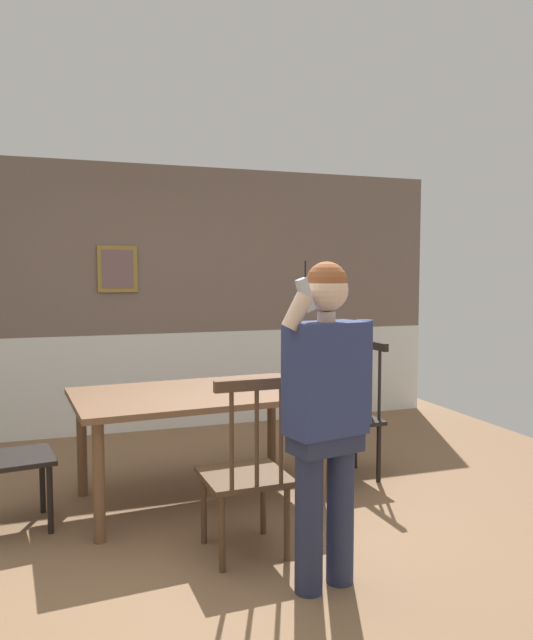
# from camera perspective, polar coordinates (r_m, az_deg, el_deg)

# --- Properties ---
(ground_plane) EXTENTS (7.16, 7.16, 0.00)m
(ground_plane) POSITION_cam_1_polar(r_m,az_deg,el_deg) (3.76, -6.63, -20.52)
(ground_plane) COLOR #846042
(room_back_partition) EXTENTS (6.51, 0.17, 2.65)m
(room_back_partition) POSITION_cam_1_polar(r_m,az_deg,el_deg) (6.22, -12.33, 1.46)
(room_back_partition) COLOR #756056
(room_back_partition) RESTS_ON ground_plane
(dining_table) EXTENTS (1.75, 1.16, 0.77)m
(dining_table) POSITION_cam_1_polar(r_m,az_deg,el_deg) (4.28, -6.37, -7.78)
(dining_table) COLOR brown
(dining_table) RESTS_ON ground_plane
(chair_near_window) EXTENTS (0.48, 0.48, 1.03)m
(chair_near_window) POSITION_cam_1_polar(r_m,az_deg,el_deg) (3.51, -1.89, -13.95)
(chair_near_window) COLOR #513823
(chair_near_window) RESTS_ON ground_plane
(chair_by_doorway) EXTENTS (0.47, 0.47, 1.06)m
(chair_by_doorway) POSITION_cam_1_polar(r_m,az_deg,el_deg) (4.82, 7.93, -8.71)
(chair_by_doorway) COLOR black
(chair_by_doorway) RESTS_ON ground_plane
(chair_at_table_head) EXTENTS (0.51, 0.51, 0.99)m
(chair_at_table_head) POSITION_cam_1_polar(r_m,az_deg,el_deg) (4.15, -23.08, -11.48)
(chair_at_table_head) COLOR black
(chair_at_table_head) RESTS_ON ground_plane
(person_figure) EXTENTS (0.54, 0.29, 1.64)m
(person_figure) POSITION_cam_1_polar(r_m,az_deg,el_deg) (3.06, 5.66, -7.85)
(person_figure) COLOR #282E49
(person_figure) RESTS_ON ground_plane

